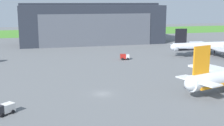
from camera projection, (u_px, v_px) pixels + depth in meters
name	position (u px, v px, depth m)	size (l,w,h in m)	color
ground_plane	(103.00, 94.00, 76.77)	(440.00, 440.00, 0.00)	slate
grass_field_strip	(57.00, 33.00, 228.09)	(440.00, 56.00, 0.08)	#4A8B2F
maintenance_hangar	(92.00, 24.00, 170.10)	(77.38, 29.37, 22.13)	#232833
airliner_far_left	(215.00, 46.00, 131.38)	(42.28, 33.60, 11.83)	silver
fuel_bowser	(4.00, 109.00, 62.49)	(4.50, 4.27, 2.34)	#2D2D33
pushback_tractor	(125.00, 57.00, 121.74)	(3.73, 2.95, 2.23)	silver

